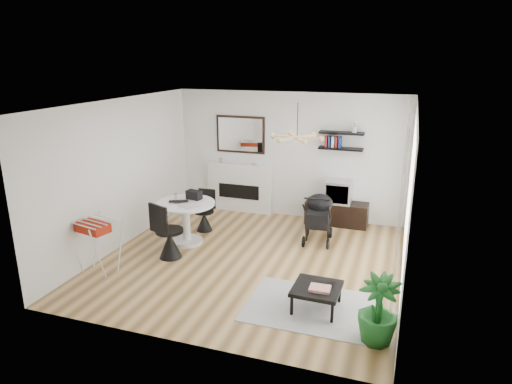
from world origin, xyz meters
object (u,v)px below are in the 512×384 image
(stroller, at_px, (318,219))
(potted_plant, at_px, (378,310))
(tv_console, at_px, (337,213))
(dining_table, at_px, (186,216))
(fireplace, at_px, (240,182))
(drying_rack, at_px, (97,246))
(coffee_table, at_px, (317,289))
(crt_tv, at_px, (339,192))

(stroller, distance_m, potted_plant, 3.24)
(tv_console, distance_m, dining_table, 3.18)
(fireplace, relative_size, dining_table, 1.96)
(stroller, bearing_deg, dining_table, -163.76)
(drying_rack, relative_size, coffee_table, 1.38)
(dining_table, height_order, coffee_table, dining_table)
(crt_tv, distance_m, drying_rack, 4.83)
(fireplace, distance_m, stroller, 2.36)
(drying_rack, height_order, potted_plant, drying_rack)
(dining_table, bearing_deg, tv_console, 37.01)
(fireplace, relative_size, tv_console, 1.68)
(coffee_table, bearing_deg, drying_rack, -179.26)
(drying_rack, height_order, coffee_table, drying_rack)
(dining_table, height_order, potted_plant, potted_plant)
(crt_tv, bearing_deg, coffee_table, -85.80)
(fireplace, relative_size, drying_rack, 2.36)
(fireplace, bearing_deg, drying_rack, -106.44)
(crt_tv, bearing_deg, dining_table, -143.24)
(fireplace, distance_m, crt_tv, 2.25)
(drying_rack, bearing_deg, fireplace, 86.74)
(drying_rack, distance_m, potted_plant, 4.46)
(fireplace, xyz_separation_m, stroller, (2.03, -1.17, -0.25))
(tv_console, xyz_separation_m, crt_tv, (0.02, -0.00, 0.47))
(drying_rack, xyz_separation_m, stroller, (3.11, 2.49, -0.05))
(fireplace, distance_m, dining_table, 2.09)
(dining_table, distance_m, drying_rack, 1.77)
(crt_tv, distance_m, dining_table, 3.19)
(coffee_table, bearing_deg, potted_plant, -31.17)
(crt_tv, relative_size, potted_plant, 0.60)
(tv_console, xyz_separation_m, potted_plant, (1.13, -3.97, 0.21))
(stroller, bearing_deg, potted_plant, -70.65)
(coffee_table, distance_m, potted_plant, 1.01)
(fireplace, xyz_separation_m, dining_table, (-0.31, -2.07, -0.15))
(stroller, height_order, coffee_table, stroller)
(tv_console, relative_size, dining_table, 1.17)
(dining_table, distance_m, stroller, 2.50)
(tv_console, xyz_separation_m, drying_rack, (-3.30, -3.50, 0.24))
(stroller, height_order, potted_plant, stroller)
(tv_console, relative_size, drying_rack, 1.40)
(tv_console, xyz_separation_m, dining_table, (-2.53, -1.91, 0.29))
(dining_table, relative_size, coffee_table, 1.65)
(fireplace, relative_size, stroller, 2.14)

